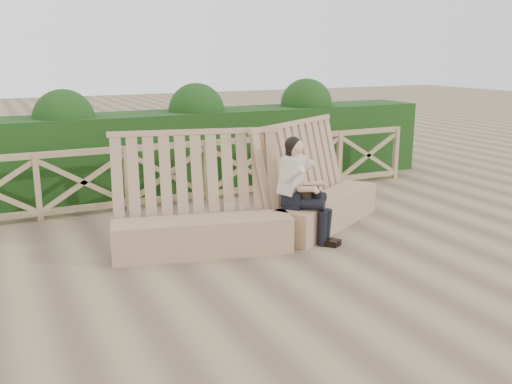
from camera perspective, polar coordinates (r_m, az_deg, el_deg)
name	(u,v)px	position (r m, az deg, el deg)	size (l,w,h in m)	color
ground	(255,272)	(7.08, -0.12, -7.97)	(60.00, 60.00, 0.00)	brown
bench	(267,210)	(8.22, 1.14, -1.85)	(4.55, 1.85, 1.62)	#896C4E
woman	(301,186)	(8.02, 4.47, 0.61)	(0.78, 0.89, 1.50)	black
guardrail	(168,174)	(10.06, -8.83, 1.78)	(10.10, 0.09, 1.10)	#9B855A
hedge	(148,152)	(11.16, -10.71, 3.92)	(12.00, 1.20, 1.50)	black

